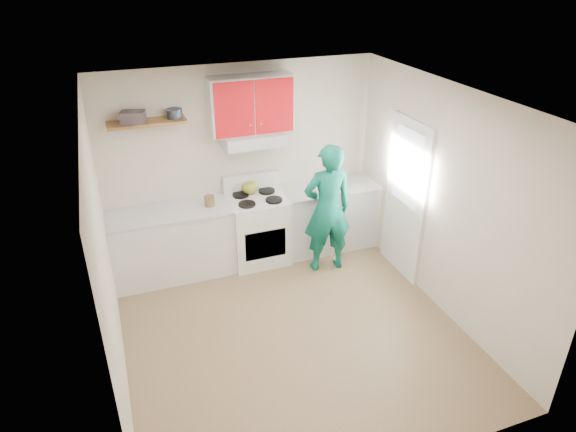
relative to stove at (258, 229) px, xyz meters
name	(u,v)px	position (x,y,z in m)	size (l,w,h in m)	color
floor	(292,330)	(-0.10, -1.57, -0.46)	(3.80, 3.80, 0.00)	brown
ceiling	(294,101)	(-0.10, -1.57, 2.14)	(3.60, 3.80, 0.04)	white
back_wall	(242,164)	(-0.10, 0.32, 0.84)	(3.60, 0.04, 2.60)	beige
front_wall	(390,352)	(-0.10, -3.47, 0.84)	(3.60, 0.04, 2.60)	beige
left_wall	(106,262)	(-1.90, -1.57, 0.84)	(0.04, 3.80, 2.60)	beige
right_wall	(444,202)	(1.70, -1.57, 0.84)	(0.04, 3.80, 2.60)	beige
door	(406,199)	(1.68, -0.88, 0.56)	(0.05, 0.85, 2.05)	white
door_glass	(407,168)	(1.65, -0.88, 0.99)	(0.01, 0.55, 0.95)	white
counter_left	(173,244)	(-1.14, 0.02, -0.01)	(1.52, 0.60, 0.90)	silver
counter_right	(328,217)	(1.04, 0.02, -0.01)	(1.32, 0.60, 0.90)	silver
stove	(258,229)	(0.00, 0.00, 0.00)	(0.76, 0.65, 0.92)	white
range_hood	(253,139)	(0.00, 0.10, 1.24)	(0.76, 0.44, 0.15)	silver
upper_cabinets	(251,104)	(0.00, 0.16, 1.66)	(1.02, 0.33, 0.70)	#B30F15
shelf	(147,122)	(-1.25, 0.18, 1.56)	(0.90, 0.30, 0.04)	brown
books	(133,117)	(-1.40, 0.14, 1.65)	(0.27, 0.19, 0.14)	#463D42
tin	(174,113)	(-0.92, 0.18, 1.63)	(0.18, 0.18, 0.11)	#333D4C
kettle	(250,187)	(-0.04, 0.18, 0.55)	(0.21, 0.21, 0.18)	olive
crock	(210,202)	(-0.63, 0.00, 0.52)	(0.13, 0.13, 0.15)	brown
cutting_board	(329,190)	(0.99, -0.06, 0.45)	(0.30, 0.22, 0.02)	olive
silicone_mat	(349,187)	(1.30, -0.05, 0.44)	(0.33, 0.28, 0.01)	red
person	(327,209)	(0.78, -0.50, 0.41)	(0.63, 0.42, 1.73)	#0A624E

